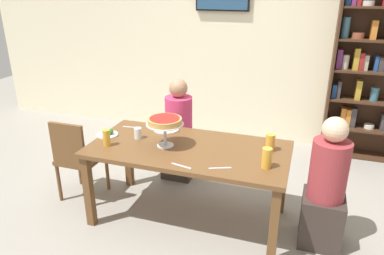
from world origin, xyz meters
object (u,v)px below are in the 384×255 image
(bookshelf, at_px, (379,67))
(beer_glass_amber_spare, at_px, (106,138))
(dining_table, at_px, (188,156))
(water_glass_clear_near, at_px, (138,133))
(beer_glass_amber_tall, at_px, (270,143))
(chair_head_west, at_px, (77,156))
(beer_glass_amber_short, at_px, (267,158))
(salad_plate_far_diner, at_px, (108,133))
(salad_plate_near_diner, at_px, (165,128))
(cutlery_knife_near, at_px, (131,127))
(cutlery_fork_near, at_px, (181,166))
(cutlery_fork_far, at_px, (220,168))
(diner_head_east, at_px, (325,193))
(diner_far_left, at_px, (179,136))
(deep_dish_pizza_stand, at_px, (165,123))

(bookshelf, xyz_separation_m, beer_glass_amber_spare, (-2.42, -2.21, -0.35))
(dining_table, relative_size, water_glass_clear_near, 17.10)
(beer_glass_amber_tall, bearing_deg, chair_head_west, -174.16)
(beer_glass_amber_short, bearing_deg, salad_plate_far_diner, 173.39)
(salad_plate_near_diner, bearing_deg, beer_glass_amber_short, -24.82)
(chair_head_west, height_order, salad_plate_near_diner, chair_head_west)
(dining_table, xyz_separation_m, cutlery_knife_near, (-0.70, 0.27, 0.09))
(bookshelf, height_order, cutlery_knife_near, bookshelf)
(salad_plate_far_diner, distance_m, beer_glass_amber_short, 1.53)
(cutlery_fork_near, bearing_deg, bookshelf, 67.56)
(chair_head_west, bearing_deg, salad_plate_far_diner, 6.64)
(beer_glass_amber_short, height_order, cutlery_fork_near, beer_glass_amber_short)
(cutlery_fork_far, bearing_deg, water_glass_clear_near, 136.44)
(beer_glass_amber_short, bearing_deg, diner_head_east, 22.13)
(diner_far_left, height_order, beer_glass_amber_tall, diner_far_left)
(chair_head_west, bearing_deg, cutlery_fork_far, -9.65)
(bookshelf, distance_m, cutlery_knife_near, 3.02)
(salad_plate_near_diner, xyz_separation_m, beer_glass_amber_spare, (-0.35, -0.52, 0.06))
(diner_head_east, xyz_separation_m, deep_dish_pizza_stand, (-1.38, -0.07, 0.47))
(deep_dish_pizza_stand, relative_size, salad_plate_near_diner, 1.28)
(diner_head_east, relative_size, cutlery_knife_near, 6.39)
(deep_dish_pizza_stand, bearing_deg, cutlery_fork_near, -49.95)
(cutlery_knife_near, bearing_deg, beer_glass_amber_spare, 83.98)
(bookshelf, distance_m, water_glass_clear_near, 3.00)
(cutlery_fork_near, bearing_deg, beer_glass_amber_short, 28.94)
(salad_plate_near_diner, height_order, cutlery_knife_near, salad_plate_near_diner)
(diner_head_east, bearing_deg, chair_head_west, 1.45)
(diner_far_left, xyz_separation_m, salad_plate_near_diner, (0.02, -0.43, 0.26))
(chair_head_west, relative_size, water_glass_clear_near, 8.43)
(diner_head_east, distance_m, beer_glass_amber_tall, 0.60)
(diner_head_east, xyz_separation_m, cutlery_knife_near, (-1.88, 0.24, 0.25))
(chair_head_west, height_order, cutlery_fork_near, chair_head_west)
(dining_table, bearing_deg, bookshelf, 49.42)
(bookshelf, height_order, diner_far_left, bookshelf)
(cutlery_knife_near, bearing_deg, cutlery_fork_near, 134.73)
(cutlery_knife_near, bearing_deg, beer_glass_amber_short, 156.75)
(deep_dish_pizza_stand, distance_m, salad_plate_far_diner, 0.65)
(beer_glass_amber_spare, bearing_deg, bookshelf, 42.36)
(bookshelf, xyz_separation_m, cutlery_fork_near, (-1.66, -2.37, -0.42))
(bookshelf, height_order, salad_plate_near_diner, bookshelf)
(bookshelf, height_order, cutlery_fork_near, bookshelf)
(salad_plate_near_diner, distance_m, water_glass_clear_near, 0.33)
(chair_head_west, xyz_separation_m, salad_plate_near_diner, (0.82, 0.35, 0.27))
(bookshelf, xyz_separation_m, diner_far_left, (-2.09, -1.26, -0.68))
(chair_head_west, relative_size, deep_dish_pizza_stand, 2.65)
(beer_glass_amber_tall, relative_size, cutlery_knife_near, 0.85)
(diner_head_east, relative_size, chair_head_west, 1.32)
(diner_head_east, bearing_deg, cutlery_fork_far, 21.44)
(chair_head_west, xyz_separation_m, beer_glass_amber_tall, (1.86, 0.19, 0.33))
(beer_glass_amber_short, distance_m, cutlery_knife_near, 1.47)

